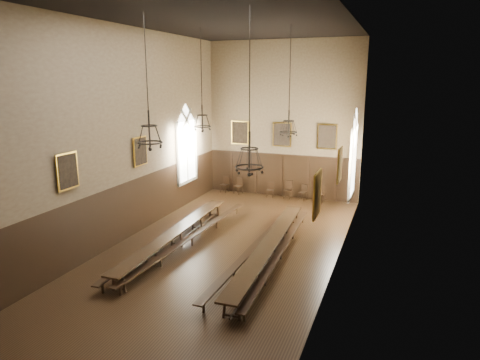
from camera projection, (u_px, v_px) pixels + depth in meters
The scene contains 32 objects.
floor at pixel (223, 251), 17.47m from camera, with size 9.00×18.00×0.02m, color black.
ceiling at pixel (220, 17), 15.39m from camera, with size 9.00×18.00×0.02m, color black.
wall_back at pixel (283, 120), 24.63m from camera, with size 9.00×0.02×9.00m, color #7D6C4D.
wall_front at pixel (39, 204), 8.22m from camera, with size 9.00×0.02×9.00m, color #7D6C4D.
wall_left at pixel (123, 136), 17.98m from camera, with size 0.02×18.00×9.00m, color #7D6C4D.
wall_right at pixel (341, 148), 14.88m from camera, with size 0.02×18.00×9.00m, color #7D6C4D.
wainscot_panelling at pixel (223, 222), 17.18m from camera, with size 9.00×18.00×2.50m, color black, non-canonical shape.
table_left at pixel (177, 238), 17.85m from camera, with size 0.93×9.22×0.72m.
table_right at pixel (269, 251), 16.46m from camera, with size 1.10×9.80×0.76m.
bench_left_outer at pixel (165, 238), 18.10m from camera, with size 0.89×9.74×0.44m.
bench_left_inner at pixel (192, 239), 17.93m from camera, with size 0.82×10.11×0.45m.
bench_right_inner at pixel (257, 247), 17.07m from camera, with size 0.53×10.37×0.47m.
bench_right_outer at pixel (281, 252), 16.56m from camera, with size 0.66×9.99×0.45m.
chair_0 at pixel (225, 187), 26.38m from camera, with size 0.52×0.52×1.00m.
chair_1 at pixel (238, 189), 26.06m from camera, with size 0.55×0.55×1.00m.
chair_3 at pixel (270, 193), 25.33m from camera, with size 0.44×0.44×0.90m.
chair_4 at pixel (288, 193), 25.05m from camera, with size 0.48×0.48×1.04m.
chair_5 at pixel (303, 195), 24.71m from camera, with size 0.50×0.50×0.91m.
chair_6 at pixel (320, 197), 24.31m from camera, with size 0.46×0.46×0.96m.
chandelier_back_left at pixel (202, 120), 19.31m from camera, with size 0.79×0.79×4.41m.
chandelier_back_right at pixel (289, 124), 18.11m from camera, with size 0.75×0.75×4.51m.
chandelier_front_left at pixel (150, 134), 14.98m from camera, with size 0.91×0.91×4.50m.
chandelier_front_right at pixel (249, 158), 13.83m from camera, with size 0.94×0.94×5.12m.
portrait_back_0 at pixel (240, 133), 25.59m from camera, with size 1.10×0.12×1.40m.
portrait_back_1 at pixel (282, 135), 24.70m from camera, with size 1.10×0.12×1.40m.
portrait_back_2 at pixel (327, 137), 23.81m from camera, with size 1.10×0.12×1.40m.
portrait_left_0 at pixel (140, 151), 19.03m from camera, with size 0.12×1.00×1.30m.
portrait_left_1 at pixel (67, 171), 14.93m from camera, with size 0.12×1.00×1.30m.
portrait_right_0 at pixel (340, 165), 16.02m from camera, with size 0.12×1.00×1.30m.
portrait_right_1 at pixel (317, 194), 11.92m from camera, with size 0.12×1.00×1.30m.
window_right at pixel (354, 154), 20.17m from camera, with size 0.20×2.20×4.60m, color white, non-canonical shape.
window_left at pixel (187, 144), 23.21m from camera, with size 0.20×2.20×4.60m, color white, non-canonical shape.
Camera 1 is at (6.42, -15.03, 6.85)m, focal length 32.00 mm.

